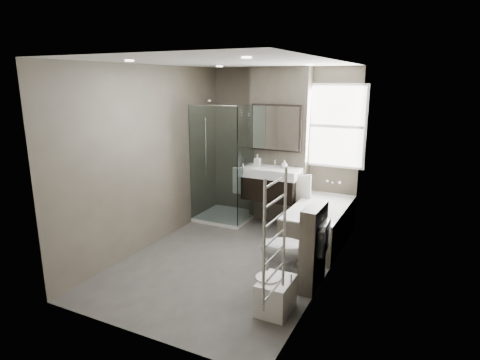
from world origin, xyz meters
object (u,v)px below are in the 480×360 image
Objects in this scene: bathtub at (320,222)px; bidet at (275,294)px; vanity at (271,183)px; toilet at (293,251)px.

bathtub is 3.39× the size of bidet.
vanity is 2.01× the size of bidet.
vanity is 2.63m from bidet.
bidet is (0.04, -0.68, -0.22)m from toilet.
toilet is at bearing 93.77° from bidet.
vanity is 1.07m from bathtub.
toilet is 1.73× the size of bidet.
bidet is at bearing -87.47° from bathtub.
vanity is 1.97m from toilet.
vanity reaches higher than bidet.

